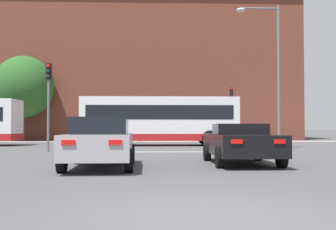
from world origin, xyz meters
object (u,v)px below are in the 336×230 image
(bus_crossing_lead, at_px, (160,120))
(pedestrian_waiting, at_px, (139,130))
(traffic_light_near_left, at_px, (48,92))
(car_saloon_left, at_px, (101,142))
(car_roadster_right, at_px, (241,143))
(traffic_light_far_right, at_px, (231,106))
(pedestrian_walking_west, at_px, (196,129))
(pedestrian_walking_east, at_px, (113,130))
(street_lamp_junction, at_px, (272,62))

(bus_crossing_lead, relative_size, pedestrian_waiting, 5.88)
(traffic_light_near_left, bearing_deg, car_saloon_left, -66.91)
(car_roadster_right, xyz_separation_m, bus_crossing_lead, (-2.39, 14.07, 1.01))
(car_saloon_left, height_order, car_roadster_right, car_saloon_left)
(traffic_light_far_right, bearing_deg, pedestrian_walking_west, 150.00)
(car_saloon_left, height_order, pedestrian_walking_east, pedestrian_walking_east)
(pedestrian_waiting, bearing_deg, traffic_light_far_right, -90.50)
(car_saloon_left, height_order, traffic_light_far_right, traffic_light_far_right)
(car_roadster_right, distance_m, bus_crossing_lead, 14.30)
(traffic_light_near_left, distance_m, pedestrian_walking_west, 18.06)
(traffic_light_near_left, height_order, pedestrian_waiting, traffic_light_near_left)
(car_roadster_right, distance_m, pedestrian_walking_east, 23.82)
(car_roadster_right, distance_m, street_lamp_junction, 10.94)
(traffic_light_near_left, distance_m, pedestrian_walking_east, 15.85)
(car_roadster_right, relative_size, traffic_light_near_left, 1.03)
(car_saloon_left, bearing_deg, car_roadster_right, 12.75)
(traffic_light_near_left, relative_size, pedestrian_waiting, 2.52)
(traffic_light_near_left, distance_m, traffic_light_far_right, 18.25)
(car_roadster_right, relative_size, bus_crossing_lead, 0.44)
(street_lamp_junction, height_order, pedestrian_walking_east, street_lamp_junction)
(bus_crossing_lead, xyz_separation_m, pedestrian_waiting, (-1.59, 8.27, -0.68))
(bus_crossing_lead, distance_m, street_lamp_junction, 8.33)
(pedestrian_walking_east, bearing_deg, car_saloon_left, 138.84)
(pedestrian_walking_east, bearing_deg, traffic_light_near_left, 128.05)
(traffic_light_near_left, height_order, pedestrian_walking_west, traffic_light_near_left)
(car_saloon_left, height_order, pedestrian_waiting, pedestrian_waiting)
(car_saloon_left, distance_m, pedestrian_walking_east, 24.17)
(street_lamp_junction, bearing_deg, pedestrian_waiting, 120.82)
(bus_crossing_lead, bearing_deg, pedestrian_walking_east, 23.54)
(bus_crossing_lead, height_order, pedestrian_walking_east, bus_crossing_lead)
(street_lamp_junction, height_order, pedestrian_walking_west, street_lamp_junction)
(car_saloon_left, xyz_separation_m, pedestrian_walking_west, (5.39, 24.01, 0.29))
(car_saloon_left, relative_size, pedestrian_waiting, 2.67)
(car_saloon_left, bearing_deg, bus_crossing_lead, 80.85)
(car_saloon_left, xyz_separation_m, car_roadster_right, (4.40, 1.13, -0.08))
(pedestrian_waiting, bearing_deg, car_roadster_right, -162.63)
(traffic_light_near_left, height_order, pedestrian_walking_east, traffic_light_near_left)
(street_lamp_junction, relative_size, pedestrian_waiting, 4.61)
(traffic_light_near_left, distance_m, street_lamp_junction, 12.09)
(pedestrian_walking_east, bearing_deg, street_lamp_junction, 170.82)
(car_roadster_right, height_order, traffic_light_far_right, traffic_light_far_right)
(pedestrian_walking_west, bearing_deg, traffic_light_near_left, -165.00)
(car_roadster_right, distance_m, pedestrian_waiting, 22.70)
(street_lamp_junction, distance_m, pedestrian_walking_west, 14.29)
(pedestrian_walking_east, relative_size, pedestrian_walking_west, 0.97)
(car_roadster_right, bearing_deg, bus_crossing_lead, 99.40)
(traffic_light_far_right, relative_size, pedestrian_waiting, 2.62)
(traffic_light_near_left, height_order, street_lamp_junction, street_lamp_junction)
(bus_crossing_lead, distance_m, traffic_light_far_right, 9.57)
(car_saloon_left, xyz_separation_m, traffic_light_near_left, (-3.61, 8.46, 2.16))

